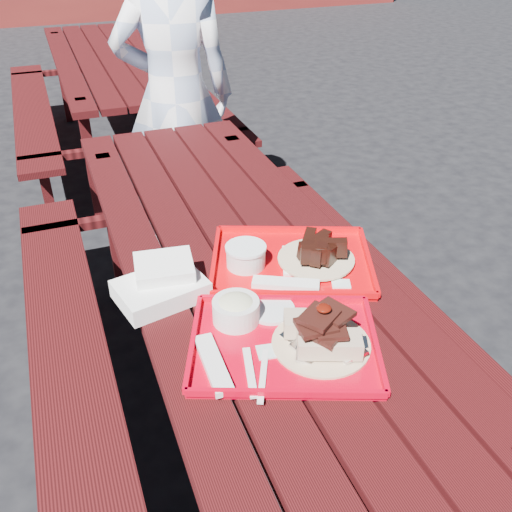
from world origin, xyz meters
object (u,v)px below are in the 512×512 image
object	(u,v)px
picnic_table_near	(240,298)
far_tray	(289,260)
picnic_table_far	(112,83)
near_tray	(284,331)
person	(175,97)

from	to	relation	value
picnic_table_near	far_tray	xyz separation A→B (m)	(0.11, -0.14, 0.21)
picnic_table_far	far_tray	bearing A→B (deg)	-87.82
picnic_table_far	near_tray	size ratio (longest dim) A/B	4.23
picnic_table_near	person	size ratio (longest dim) A/B	1.43
picnic_table_near	far_tray	bearing A→B (deg)	-51.49
picnic_table_far	person	bearing A→B (deg)	-84.20
picnic_table_far	near_tray	bearing A→B (deg)	-90.73
picnic_table_near	picnic_table_far	xyz separation A→B (m)	(0.00, 2.80, 0.00)
picnic_table_near	far_tray	world-z (taller)	far_tray
picnic_table_near	picnic_table_far	size ratio (longest dim) A/B	1.00
person	picnic_table_far	bearing A→B (deg)	-70.51
near_tray	far_tray	size ratio (longest dim) A/B	0.97
far_tray	picnic_table_near	bearing A→B (deg)	128.51
picnic_table_near	near_tray	world-z (taller)	near_tray
person	far_tray	bearing A→B (deg)	102.53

